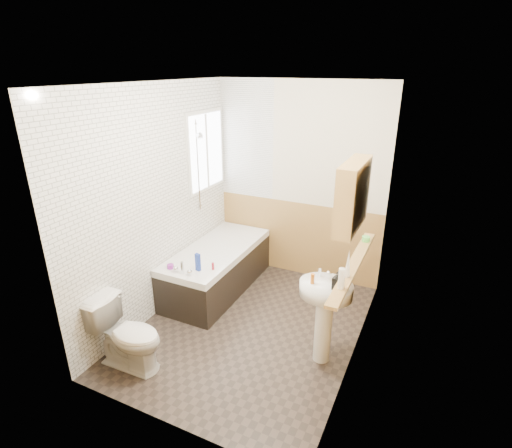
% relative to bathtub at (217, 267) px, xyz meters
% --- Properties ---
extents(floor, '(2.80, 2.80, 0.00)m').
position_rel_bathtub_xyz_m(floor, '(0.73, -0.56, -0.29)').
color(floor, '#2C241F').
rests_on(floor, ground).
extents(ceiling, '(2.80, 2.80, 0.00)m').
position_rel_bathtub_xyz_m(ceiling, '(0.73, -0.56, 2.21)').
color(ceiling, white).
rests_on(ceiling, ground).
extents(wall_back, '(2.20, 0.02, 2.50)m').
position_rel_bathtub_xyz_m(wall_back, '(0.73, 0.85, 0.96)').
color(wall_back, beige).
rests_on(wall_back, ground).
extents(wall_front, '(2.20, 0.02, 2.50)m').
position_rel_bathtub_xyz_m(wall_front, '(0.73, -1.97, 0.96)').
color(wall_front, beige).
rests_on(wall_front, ground).
extents(wall_left, '(0.02, 2.80, 2.50)m').
position_rel_bathtub_xyz_m(wall_left, '(-0.38, -0.56, 0.96)').
color(wall_left, beige).
rests_on(wall_left, ground).
extents(wall_right, '(0.02, 2.80, 2.50)m').
position_rel_bathtub_xyz_m(wall_right, '(1.84, -0.56, 0.96)').
color(wall_right, beige).
rests_on(wall_right, ground).
extents(wainscot_right, '(0.01, 2.80, 1.00)m').
position_rel_bathtub_xyz_m(wainscot_right, '(1.82, -0.56, 0.21)').
color(wainscot_right, '#AF8548').
rests_on(wainscot_right, wall_right).
extents(wainscot_front, '(2.20, 0.01, 1.00)m').
position_rel_bathtub_xyz_m(wainscot_front, '(0.73, -1.95, 0.21)').
color(wainscot_front, '#AF8548').
rests_on(wainscot_front, wall_front).
extents(wainscot_back, '(2.20, 0.01, 1.00)m').
position_rel_bathtub_xyz_m(wainscot_back, '(0.73, 0.83, 0.21)').
color(wainscot_back, '#AF8548').
rests_on(wainscot_back, wall_back).
extents(tile_cladding_left, '(0.01, 2.80, 2.50)m').
position_rel_bathtub_xyz_m(tile_cladding_left, '(-0.36, -0.56, 0.96)').
color(tile_cladding_left, white).
rests_on(tile_cladding_left, wall_left).
extents(tile_return_back, '(0.75, 0.01, 1.50)m').
position_rel_bathtub_xyz_m(tile_return_back, '(0.00, 0.83, 1.46)').
color(tile_return_back, white).
rests_on(tile_return_back, wall_back).
extents(window, '(0.03, 0.79, 0.99)m').
position_rel_bathtub_xyz_m(window, '(-0.33, 0.39, 1.36)').
color(window, white).
rests_on(window, wall_left).
extents(bathtub, '(0.70, 1.62, 0.70)m').
position_rel_bathtub_xyz_m(bathtub, '(0.00, 0.00, 0.00)').
color(bathtub, black).
rests_on(bathtub, floor).
extents(shower_riser, '(0.10, 0.07, 1.09)m').
position_rel_bathtub_xyz_m(shower_riser, '(-0.31, 0.17, 1.32)').
color(shower_riser, silver).
rests_on(shower_riser, wall_left).
extents(toilet, '(0.69, 0.40, 0.67)m').
position_rel_bathtub_xyz_m(toilet, '(-0.03, -1.56, 0.04)').
color(toilet, white).
rests_on(toilet, floor).
extents(sink, '(0.49, 0.39, 0.94)m').
position_rel_bathtub_xyz_m(sink, '(1.57, -0.71, 0.30)').
color(sink, white).
rests_on(sink, floor).
extents(pine_shelf, '(0.10, 1.49, 0.03)m').
position_rel_bathtub_xyz_m(pine_shelf, '(1.77, -0.60, 0.71)').
color(pine_shelf, '#AF8548').
rests_on(pine_shelf, wall_right).
extents(medicine_cabinet, '(0.15, 0.60, 0.54)m').
position_rel_bathtub_xyz_m(medicine_cabinet, '(1.74, -0.79, 1.41)').
color(medicine_cabinet, '#AF8548').
rests_on(medicine_cabinet, wall_right).
extents(foam_can, '(0.07, 0.07, 0.17)m').
position_rel_bathtub_xyz_m(foam_can, '(1.77, -1.05, 0.81)').
color(foam_can, silver).
rests_on(foam_can, pine_shelf).
extents(green_bottle, '(0.06, 0.06, 0.24)m').
position_rel_bathtub_xyz_m(green_bottle, '(1.77, -0.85, 0.85)').
color(green_bottle, silver).
rests_on(green_bottle, pine_shelf).
extents(black_jar, '(0.10, 0.10, 0.05)m').
position_rel_bathtub_xyz_m(black_jar, '(1.77, -0.07, 0.76)').
color(black_jar, '#59C647').
rests_on(black_jar, pine_shelf).
extents(soap_bottle, '(0.11, 0.19, 0.08)m').
position_rel_bathtub_xyz_m(soap_bottle, '(1.68, -0.77, 0.58)').
color(soap_bottle, black).
rests_on(soap_bottle, sink).
extents(clear_bottle, '(0.04, 0.04, 0.10)m').
position_rel_bathtub_xyz_m(clear_bottle, '(1.46, -0.77, 0.59)').
color(clear_bottle, orange).
rests_on(clear_bottle, sink).
extents(blue_gel, '(0.06, 0.05, 0.20)m').
position_rel_bathtub_xyz_m(blue_gel, '(0.11, -0.58, 0.37)').
color(blue_gel, '#19339E').
rests_on(blue_gel, bathtub).
extents(cream_jar, '(0.09, 0.09, 0.05)m').
position_rel_bathtub_xyz_m(cream_jar, '(-0.19, -0.67, 0.29)').
color(cream_jar, purple).
rests_on(cream_jar, bathtub).
extents(orange_bottle, '(0.03, 0.03, 0.08)m').
position_rel_bathtub_xyz_m(orange_bottle, '(0.25, -0.49, 0.31)').
color(orange_bottle, maroon).
rests_on(orange_bottle, bathtub).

